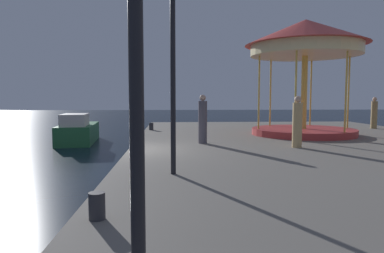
% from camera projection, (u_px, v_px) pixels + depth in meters
% --- Properties ---
extents(ground_plane, '(120.00, 120.00, 0.00)m').
position_uv_depth(ground_plane, '(129.00, 172.00, 12.00)').
color(ground_plane, black).
extents(quay_dock, '(14.59, 26.21, 0.80)m').
position_uv_depth(quay_dock, '(335.00, 159.00, 12.38)').
color(quay_dock, slate).
rests_on(quay_dock, ground).
extents(motorboat_green, '(2.30, 4.78, 1.69)m').
position_uv_depth(motorboat_green, '(78.00, 131.00, 19.81)').
color(motorboat_green, '#236638').
rests_on(motorboat_green, ground).
extents(carousel, '(5.63, 5.63, 5.40)m').
position_uv_depth(carousel, '(305.00, 49.00, 16.28)').
color(carousel, '#B23333').
rests_on(carousel, quay_dock).
extents(lamp_post_mid_promenade, '(0.36, 0.36, 4.66)m').
position_uv_depth(lamp_post_mid_promenade, '(173.00, 37.00, 7.85)').
color(lamp_post_mid_promenade, black).
rests_on(lamp_post_mid_promenade, quay_dock).
extents(bollard_south, '(0.24, 0.24, 0.40)m').
position_uv_depth(bollard_south, '(151.00, 126.00, 19.04)').
color(bollard_south, '#2D2D33').
rests_on(bollard_south, quay_dock).
extents(bollard_north, '(0.24, 0.24, 0.40)m').
position_uv_depth(bollard_north, '(97.00, 206.00, 5.07)').
color(bollard_north, '#2D2D33').
rests_on(bollard_north, quay_dock).
extents(person_far_corner, '(0.34, 0.34, 1.83)m').
position_uv_depth(person_far_corner, '(297.00, 123.00, 12.33)').
color(person_far_corner, tan).
rests_on(person_far_corner, quay_dock).
extents(person_by_the_water, '(0.34, 0.34, 1.80)m').
position_uv_depth(person_by_the_water, '(374.00, 114.00, 19.90)').
color(person_by_the_water, '#937A4C').
rests_on(person_by_the_water, quay_dock).
extents(person_mid_promenade, '(0.34, 0.34, 1.89)m').
position_uv_depth(person_mid_promenade, '(203.00, 121.00, 13.46)').
color(person_mid_promenade, '#514C56').
rests_on(person_mid_promenade, quay_dock).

